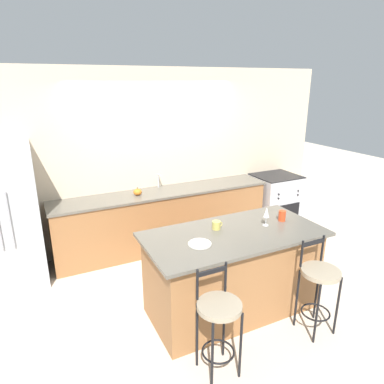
{
  "coord_description": "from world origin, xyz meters",
  "views": [
    {
      "loc": [
        -1.77,
        -4.27,
        2.51
      ],
      "look_at": [
        0.04,
        -0.55,
        1.15
      ],
      "focal_mm": 32.0,
      "sensor_mm": 36.0,
      "label": 1
    }
  ],
  "objects_px": {
    "bar_stool_near": "(219,317)",
    "bar_stool_far": "(319,282)",
    "coffee_mug": "(217,225)",
    "oven_range": "(274,200)",
    "pumpkin_decoration": "(138,192)",
    "tumbler_cup": "(282,216)",
    "refrigerator": "(7,217)",
    "dinner_plate": "(200,244)",
    "wine_glass": "(266,213)"
  },
  "relations": [
    {
      "from": "bar_stool_near",
      "to": "bar_stool_far",
      "type": "relative_size",
      "value": 1.0
    },
    {
      "from": "bar_stool_near",
      "to": "coffee_mug",
      "type": "bearing_deg",
      "value": 61.72
    },
    {
      "from": "oven_range",
      "to": "pumpkin_decoration",
      "type": "height_order",
      "value": "pumpkin_decoration"
    },
    {
      "from": "tumbler_cup",
      "to": "coffee_mug",
      "type": "bearing_deg",
      "value": 170.85
    },
    {
      "from": "refrigerator",
      "to": "bar_stool_near",
      "type": "relative_size",
      "value": 1.79
    },
    {
      "from": "oven_range",
      "to": "bar_stool_near",
      "type": "bearing_deg",
      "value": -136.53
    },
    {
      "from": "refrigerator",
      "to": "bar_stool_near",
      "type": "height_order",
      "value": "refrigerator"
    },
    {
      "from": "coffee_mug",
      "to": "pumpkin_decoration",
      "type": "bearing_deg",
      "value": 103.63
    },
    {
      "from": "dinner_plate",
      "to": "tumbler_cup",
      "type": "xyz_separation_m",
      "value": [
        1.13,
        0.12,
        0.05
      ]
    },
    {
      "from": "bar_stool_far",
      "to": "tumbler_cup",
      "type": "xyz_separation_m",
      "value": [
        0.08,
        0.71,
        0.44
      ]
    },
    {
      "from": "refrigerator",
      "to": "oven_range",
      "type": "height_order",
      "value": "refrigerator"
    },
    {
      "from": "dinner_plate",
      "to": "pumpkin_decoration",
      "type": "bearing_deg",
      "value": 91.76
    },
    {
      "from": "bar_stool_near",
      "to": "bar_stool_far",
      "type": "distance_m",
      "value": 1.18
    },
    {
      "from": "bar_stool_near",
      "to": "dinner_plate",
      "type": "relative_size",
      "value": 4.25
    },
    {
      "from": "refrigerator",
      "to": "wine_glass",
      "type": "relative_size",
      "value": 8.34
    },
    {
      "from": "bar_stool_far",
      "to": "wine_glass",
      "type": "xyz_separation_m",
      "value": [
        -0.17,
        0.69,
        0.53
      ]
    },
    {
      "from": "pumpkin_decoration",
      "to": "bar_stool_far",
      "type": "bearing_deg",
      "value": -65.73
    },
    {
      "from": "bar_stool_near",
      "to": "coffee_mug",
      "type": "height_order",
      "value": "coffee_mug"
    },
    {
      "from": "dinner_plate",
      "to": "tumbler_cup",
      "type": "height_order",
      "value": "tumbler_cup"
    },
    {
      "from": "bar_stool_near",
      "to": "coffee_mug",
      "type": "xyz_separation_m",
      "value": [
        0.47,
        0.87,
        0.42
      ]
    },
    {
      "from": "bar_stool_far",
      "to": "pumpkin_decoration",
      "type": "height_order",
      "value": "pumpkin_decoration"
    },
    {
      "from": "refrigerator",
      "to": "pumpkin_decoration",
      "type": "bearing_deg",
      "value": 1.94
    },
    {
      "from": "coffee_mug",
      "to": "bar_stool_far",
      "type": "bearing_deg",
      "value": -49.63
    },
    {
      "from": "bar_stool_near",
      "to": "pumpkin_decoration",
      "type": "relative_size",
      "value": 8.18
    },
    {
      "from": "bar_stool_far",
      "to": "tumbler_cup",
      "type": "distance_m",
      "value": 0.84
    },
    {
      "from": "coffee_mug",
      "to": "wine_glass",
      "type": "bearing_deg",
      "value": -15.94
    },
    {
      "from": "oven_range",
      "to": "dinner_plate",
      "type": "relative_size",
      "value": 3.91
    },
    {
      "from": "bar_stool_far",
      "to": "tumbler_cup",
      "type": "height_order",
      "value": "tumbler_cup"
    },
    {
      "from": "coffee_mug",
      "to": "tumbler_cup",
      "type": "distance_m",
      "value": 0.81
    },
    {
      "from": "bar_stool_far",
      "to": "tumbler_cup",
      "type": "bearing_deg",
      "value": 83.34
    },
    {
      "from": "coffee_mug",
      "to": "dinner_plate",
      "type": "bearing_deg",
      "value": -143.32
    },
    {
      "from": "tumbler_cup",
      "to": "pumpkin_decoration",
      "type": "bearing_deg",
      "value": 124.34
    },
    {
      "from": "bar_stool_near",
      "to": "wine_glass",
      "type": "height_order",
      "value": "wine_glass"
    },
    {
      "from": "oven_range",
      "to": "coffee_mug",
      "type": "relative_size",
      "value": 7.44
    },
    {
      "from": "tumbler_cup",
      "to": "dinner_plate",
      "type": "bearing_deg",
      "value": -173.96
    },
    {
      "from": "pumpkin_decoration",
      "to": "bar_stool_near",
      "type": "bearing_deg",
      "value": -91.74
    },
    {
      "from": "refrigerator",
      "to": "coffee_mug",
      "type": "xyz_separation_m",
      "value": [
        2.09,
        -1.56,
        0.1
      ]
    },
    {
      "from": "refrigerator",
      "to": "tumbler_cup",
      "type": "relative_size",
      "value": 14.75
    },
    {
      "from": "bar_stool_near",
      "to": "dinner_plate",
      "type": "xyz_separation_m",
      "value": [
        0.13,
        0.62,
        0.39
      ]
    },
    {
      "from": "refrigerator",
      "to": "bar_stool_far",
      "type": "distance_m",
      "value": 3.71
    },
    {
      "from": "pumpkin_decoration",
      "to": "coffee_mug",
      "type": "bearing_deg",
      "value": -76.37
    },
    {
      "from": "bar_stool_far",
      "to": "pumpkin_decoration",
      "type": "bearing_deg",
      "value": 114.27
    },
    {
      "from": "wine_glass",
      "to": "refrigerator",
      "type": "bearing_deg",
      "value": 147.03
    },
    {
      "from": "dinner_plate",
      "to": "pumpkin_decoration",
      "type": "height_order",
      "value": "pumpkin_decoration"
    },
    {
      "from": "refrigerator",
      "to": "tumbler_cup",
      "type": "bearing_deg",
      "value": -30.22
    },
    {
      "from": "dinner_plate",
      "to": "oven_range",
      "type": "bearing_deg",
      "value": 36.77
    },
    {
      "from": "dinner_plate",
      "to": "tumbler_cup",
      "type": "bearing_deg",
      "value": 6.04
    },
    {
      "from": "dinner_plate",
      "to": "pumpkin_decoration",
      "type": "distance_m",
      "value": 1.86
    },
    {
      "from": "wine_glass",
      "to": "coffee_mug",
      "type": "distance_m",
      "value": 0.58
    },
    {
      "from": "refrigerator",
      "to": "pumpkin_decoration",
      "type": "distance_m",
      "value": 1.7
    }
  ]
}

